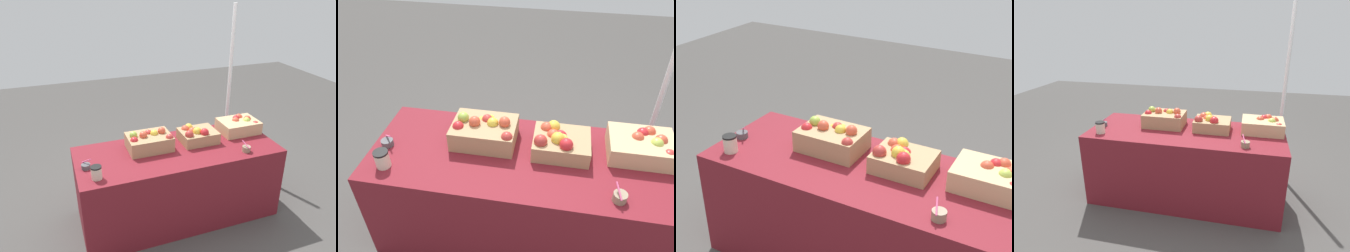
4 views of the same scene
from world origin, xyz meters
TOP-DOWN VIEW (x-y plane):
  - ground_plane at (0.00, 0.00)m, footprint 10.00×10.00m
  - table at (0.00, 0.00)m, footprint 1.90×0.76m
  - apple_crate_left at (0.74, 0.14)m, footprint 0.39×0.30m
  - apple_crate_middle at (0.24, 0.09)m, footprint 0.35×0.28m
  - apple_crate_right at (-0.25, 0.11)m, footprint 0.41×0.30m
  - sample_bowl_near at (0.58, -0.26)m, footprint 0.08×0.09m
  - sample_bowl_mid at (-0.86, -0.05)m, footprint 0.09×0.09m
  - coffee_cup at (-0.79, -0.24)m, footprint 0.09×0.09m
  - tent_pole at (0.97, 0.78)m, footprint 0.04×0.04m

SIDE VIEW (x-z plane):
  - ground_plane at x=0.00m, z-range 0.00..0.00m
  - table at x=0.00m, z-range 0.00..0.74m
  - sample_bowl_mid at x=-0.86m, z-range 0.71..0.81m
  - sample_bowl_near at x=0.58m, z-range 0.71..0.82m
  - coffee_cup at x=-0.79m, z-range 0.74..0.85m
  - apple_crate_left at x=0.74m, z-range 0.73..0.89m
  - apple_crate_middle at x=0.24m, z-range 0.73..0.89m
  - apple_crate_right at x=-0.25m, z-range 0.72..0.92m
  - tent_pole at x=0.97m, z-range 0.00..1.96m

